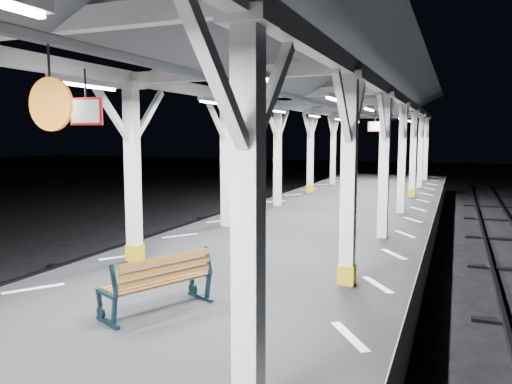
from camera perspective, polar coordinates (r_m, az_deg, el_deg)
The scene contains 6 objects.
ground at distance 7.47m, azimuth -9.61°, elevation -20.35°, with size 120.00×120.00×0.00m, color black.
platform at distance 7.26m, azimuth -9.68°, elevation -16.82°, with size 6.00×50.00×1.00m, color black.
hazard_stripes_left at distance 8.56m, azimuth -24.08°, elevation -10.06°, with size 1.00×48.00×0.01m, color silver.
hazard_stripes_right at distance 6.22m, azimuth 10.64°, elevation -15.89°, with size 1.00×48.00×0.01m, color silver.
canopy at distance 6.76m, azimuth -10.46°, elevation 16.66°, with size 5.40×49.00×4.65m.
bench_mid at distance 6.86m, azimuth -10.89°, elevation -9.95°, with size 1.12×1.59×0.81m.
Camera 1 is at (3.54, -5.65, 3.36)m, focal length 35.00 mm.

